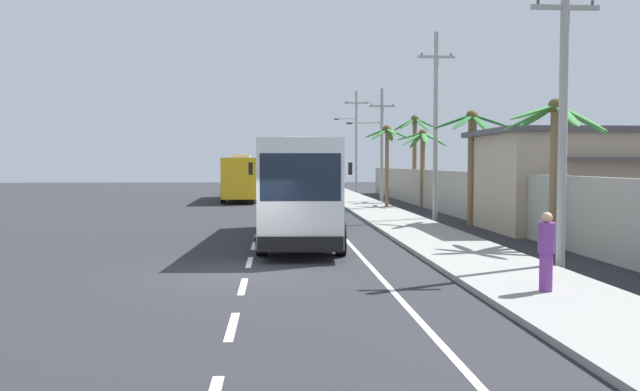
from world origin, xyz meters
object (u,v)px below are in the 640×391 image
(motorcycle_beside_bus, at_px, (329,207))
(utility_pole_far, at_px, (380,142))
(utility_pole_nearest, at_px, (563,114))
(utility_pole_mid, at_px, (436,124))
(palm_second, at_px, (415,142))
(pedestrian_near_kerb, at_px, (546,250))
(coach_bus_far_lane, at_px, (242,177))
(palm_farthest, at_px, (556,143))
(roadside_building, at_px, (613,180))
(palm_nearest, at_px, (387,146))
(palm_fourth, at_px, (423,150))
(coach_bus_foreground, at_px, (303,186))
(utility_pole_distant, at_px, (356,139))
(palm_third, at_px, (472,147))

(motorcycle_beside_bus, distance_m, utility_pole_far, 15.06)
(utility_pole_nearest, relative_size, utility_pole_mid, 0.86)
(palm_second, bearing_deg, pedestrian_near_kerb, -97.52)
(coach_bus_far_lane, xyz_separation_m, motorcycle_beside_bus, (5.43, -17.28, -1.19))
(utility_pole_far, xyz_separation_m, palm_farthest, (1.75, -25.24, -0.87))
(utility_pole_nearest, bearing_deg, palm_farthest, 67.71)
(utility_pole_mid, xyz_separation_m, roadside_building, (6.71, -4.72, -2.72))
(palm_nearest, distance_m, palm_fourth, 3.21)
(coach_bus_foreground, height_order, utility_pole_nearest, utility_pole_nearest)
(utility_pole_mid, bearing_deg, palm_second, 81.72)
(motorcycle_beside_bus, distance_m, palm_farthest, 13.67)
(palm_fourth, bearing_deg, utility_pole_distant, 95.81)
(utility_pole_mid, relative_size, palm_second, 1.48)
(utility_pole_mid, distance_m, palm_fourth, 9.87)
(palm_nearest, height_order, palm_third, palm_third)
(palm_farthest, height_order, roadside_building, palm_farthest)
(palm_farthest, xyz_separation_m, roadside_building, (5.32, 5.90, -1.40))
(palm_fourth, relative_size, roadside_building, 0.44)
(coach_bus_foreground, xyz_separation_m, motorcycle_beside_bus, (1.72, 8.54, -1.38))
(pedestrian_near_kerb, distance_m, palm_nearest, 26.26)
(motorcycle_beside_bus, xyz_separation_m, utility_pole_nearest, (5.08, -15.54, 3.58))
(pedestrian_near_kerb, xyz_separation_m, utility_pole_nearest, (1.96, 3.50, 3.21))
(palm_fourth, bearing_deg, utility_pole_far, 112.06)
(palm_second, relative_size, palm_farthest, 1.25)
(palm_second, bearing_deg, roadside_building, -75.61)
(palm_nearest, relative_size, roadside_building, 0.46)
(utility_pole_distant, relative_size, roadside_building, 0.84)
(motorcycle_beside_bus, relative_size, utility_pole_far, 0.23)
(palm_fourth, bearing_deg, motorcycle_beside_bus, -128.54)
(coach_bus_foreground, xyz_separation_m, coach_bus_far_lane, (-3.71, 25.82, -0.19))
(motorcycle_beside_bus, height_order, utility_pole_mid, utility_pole_mid)
(utility_pole_far, xyz_separation_m, palm_third, (1.50, -16.93, -0.77))
(coach_bus_foreground, height_order, roadside_building, roadside_building)
(palm_nearest, bearing_deg, palm_fourth, 32.48)
(coach_bus_foreground, relative_size, palm_fourth, 2.22)
(utility_pole_mid, relative_size, roadside_building, 0.81)
(palm_second, xyz_separation_m, palm_fourth, (-0.35, -4.00, -0.70))
(pedestrian_near_kerb, bearing_deg, roadside_building, 59.16)
(utility_pole_nearest, relative_size, palm_nearest, 1.53)
(coach_bus_foreground, relative_size, utility_pole_distant, 1.16)
(palm_third, height_order, roadside_building, palm_third)
(pedestrian_near_kerb, distance_m, utility_pole_far, 32.97)
(coach_bus_far_lane, distance_m, palm_fourth, 15.17)
(coach_bus_foreground, relative_size, palm_second, 1.79)
(motorcycle_beside_bus, xyz_separation_m, utility_pole_mid, (5.33, -0.92, 4.25))
(coach_bus_far_lane, xyz_separation_m, palm_third, (11.89, -20.50, 1.83))
(palm_farthest, bearing_deg, palm_third, 91.76)
(motorcycle_beside_bus, height_order, pedestrian_near_kerb, pedestrian_near_kerb)
(palm_fourth, bearing_deg, utility_pole_mid, -99.64)
(palm_nearest, relative_size, palm_farthest, 1.04)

